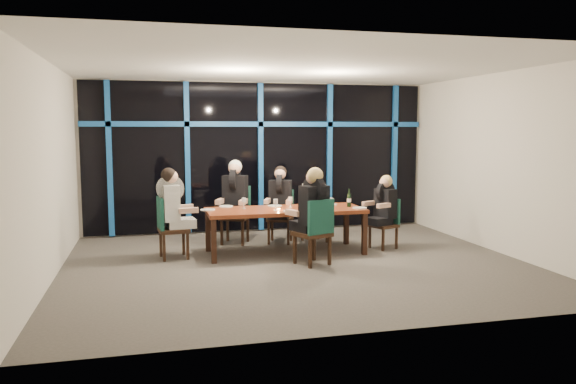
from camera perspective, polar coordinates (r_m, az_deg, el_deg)
name	(u,v)px	position (r m, az deg, el deg)	size (l,w,h in m)	color
room	(298,132)	(8.45, 0.98, 6.13)	(7.04, 7.00, 3.02)	#57514C
window_wall	(261,155)	(11.32, -2.79, 3.81)	(6.86, 0.43, 2.94)	black
dining_table	(285,213)	(9.33, -0.30, -2.11)	(2.60, 1.00, 0.75)	brown
chair_far_left	(236,211)	(10.25, -5.30, -1.96)	(0.63, 0.63, 1.03)	black
chair_far_mid	(281,213)	(10.27, -0.74, -2.16)	(0.58, 0.58, 0.96)	black
chair_far_right	(313,214)	(10.37, 2.52, -2.27)	(0.49, 0.49, 0.89)	black
chair_end_left	(168,224)	(9.15, -12.10, -3.23)	(0.51, 0.51, 0.99)	black
chair_end_right	(387,220)	(9.91, 9.99, -2.85)	(0.52, 0.52, 0.87)	black
chair_near_mid	(316,229)	(8.51, 2.86, -3.73)	(0.62, 0.62, 1.02)	black
diner_far_left	(235,190)	(10.11, -5.45, 0.25)	(0.65, 0.71, 1.00)	black
diner_far_mid	(280,193)	(10.14, -0.81, -0.10)	(0.59, 0.66, 0.93)	black
diner_far_right	(315,195)	(10.26, 2.73, -0.36)	(0.50, 0.60, 0.87)	black
diner_end_left	(173,200)	(9.10, -11.63, -0.76)	(0.65, 0.53, 0.97)	black
diner_end_right	(384,201)	(9.81, 9.72, -0.89)	(0.60, 0.53, 0.85)	black
diner_near_mid	(313,202)	(8.51, 2.51, -0.98)	(0.63, 0.70, 0.99)	black
plate_far_left	(226,206)	(9.60, -6.33, -1.45)	(0.24, 0.24, 0.01)	white
plate_far_mid	(275,206)	(9.61, -1.34, -1.41)	(0.24, 0.24, 0.01)	white
plate_far_right	(330,205)	(9.79, 4.32, -1.28)	(0.24, 0.24, 0.01)	white
plate_end_left	(208,210)	(9.23, -8.14, -1.79)	(0.24, 0.24, 0.01)	white
plate_end_right	(360,208)	(9.43, 7.29, -1.61)	(0.24, 0.24, 0.01)	white
plate_near_mid	(290,211)	(8.99, 0.25, -1.96)	(0.24, 0.24, 0.01)	white
wine_bottle	(349,200)	(9.59, 6.22, -0.79)	(0.07, 0.07, 0.31)	black
water_pitcher	(330,203)	(9.34, 4.26, -1.14)	(0.11, 0.10, 0.18)	silver
tea_light	(278,209)	(9.16, -0.99, -1.76)	(0.04, 0.04, 0.03)	#FFA34C
wine_glass_a	(276,202)	(9.09, -1.27, -1.04)	(0.07, 0.07, 0.19)	silver
wine_glass_b	(290,200)	(9.46, 0.25, -0.79)	(0.07, 0.07, 0.18)	silver
wine_glass_c	(315,200)	(9.44, 2.78, -0.80)	(0.07, 0.07, 0.18)	silver
wine_glass_d	(244,201)	(9.34, -4.51, -0.89)	(0.07, 0.07, 0.18)	silver
wine_glass_e	(327,197)	(9.76, 4.01, -0.51)	(0.07, 0.07, 0.19)	silver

